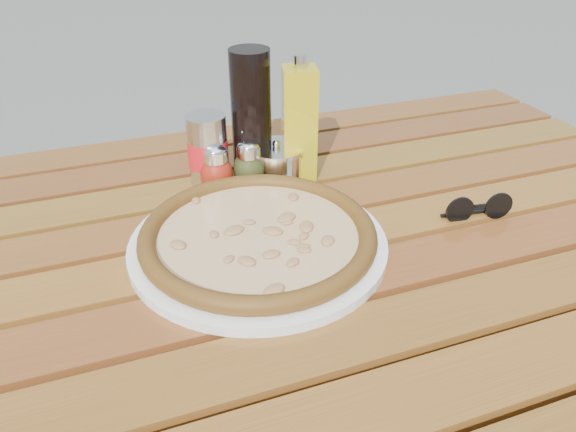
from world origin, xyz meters
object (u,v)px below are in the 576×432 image
object	(u,v)px
table	(293,282)
soda_can	(208,150)
dark_bottle	(251,116)
pizza	(258,235)
olive_oil_cruet	(299,123)
parmesan_tin	(277,162)
sunglasses	(478,209)
plate	(258,244)
pepper_shaker	(216,169)
oregano_shaker	(249,164)

from	to	relation	value
table	soda_can	size ratio (longest dim) A/B	11.67
dark_bottle	pizza	bearing A→B (deg)	-105.37
dark_bottle	olive_oil_cruet	xyz separation A→B (m)	(0.08, -0.02, -0.01)
olive_oil_cruet	parmesan_tin	bearing A→B (deg)	174.85
olive_oil_cruet	sunglasses	size ratio (longest dim) A/B	1.89
soda_can	sunglasses	world-z (taller)	soda_can
pizza	soda_can	size ratio (longest dim) A/B	3.32
dark_bottle	parmesan_tin	xyz separation A→B (m)	(0.04, -0.02, -0.08)
plate	dark_bottle	size ratio (longest dim) A/B	1.64
table	plate	bearing A→B (deg)	-179.15
dark_bottle	plate	bearing A→B (deg)	-105.37
plate	pizza	world-z (taller)	pizza
soda_can	olive_oil_cruet	xyz separation A→B (m)	(0.15, -0.03, 0.04)
pepper_shaker	parmesan_tin	distance (m)	0.11
olive_oil_cruet	pizza	bearing A→B (deg)	-125.35
plate	parmesan_tin	distance (m)	0.22
table	pizza	bearing A→B (deg)	-179.15
plate	olive_oil_cruet	bearing A→B (deg)	54.65
pizza	dark_bottle	xyz separation A→B (m)	(0.06, 0.21, 0.09)
dark_bottle	olive_oil_cruet	size ratio (longest dim) A/B	1.05
dark_bottle	parmesan_tin	size ratio (longest dim) A/B	1.80
pepper_shaker	sunglasses	size ratio (longest dim) A/B	0.74
dark_bottle	parmesan_tin	world-z (taller)	dark_bottle
plate	soda_can	world-z (taller)	soda_can
soda_can	table	bearing A→B (deg)	-72.41
pepper_shaker	olive_oil_cruet	bearing A→B (deg)	1.20
plate	dark_bottle	world-z (taller)	dark_bottle
plate	pizza	distance (m)	0.02
pizza	sunglasses	world-z (taller)	sunglasses
soda_can	dark_bottle	bearing A→B (deg)	-3.60
table	sunglasses	size ratio (longest dim) A/B	12.60
table	parmesan_tin	bearing A→B (deg)	77.55
pepper_shaker	soda_can	size ratio (longest dim) A/B	0.68
pepper_shaker	sunglasses	distance (m)	0.42
pizza	soda_can	xyz separation A→B (m)	(-0.02, 0.22, 0.04)
oregano_shaker	olive_oil_cruet	world-z (taller)	olive_oil_cruet
dark_bottle	soda_can	xyz separation A→B (m)	(-0.08, 0.00, -0.05)
pizza	parmesan_tin	bearing A→B (deg)	63.87
pizza	olive_oil_cruet	size ratio (longest dim) A/B	1.90
table	dark_bottle	distance (m)	0.28
soda_can	sunglasses	xyz separation A→B (m)	(0.36, -0.25, -0.04)
table	plate	world-z (taller)	plate
plate	oregano_shaker	size ratio (longest dim) A/B	4.39
olive_oil_cruet	parmesan_tin	distance (m)	0.08
pepper_shaker	sunglasses	bearing A→B (deg)	-32.33
oregano_shaker	dark_bottle	distance (m)	0.08
oregano_shaker	parmesan_tin	world-z (taller)	oregano_shaker
plate	dark_bottle	distance (m)	0.24
pizza	oregano_shaker	distance (m)	0.19
dark_bottle	table	bearing A→B (deg)	-91.79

